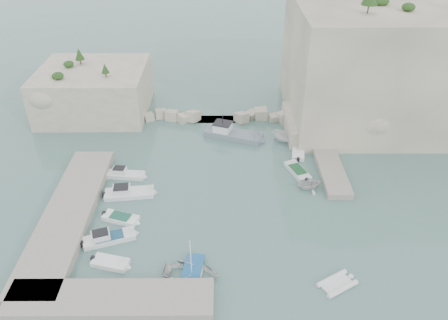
{
  "coord_description": "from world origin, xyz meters",
  "views": [
    {
      "loc": [
        -0.23,
        -37.54,
        31.61
      ],
      "look_at": [
        0.0,
        6.0,
        3.0
      ],
      "focal_mm": 35.0,
      "sensor_mm": 36.0,
      "label": 1
    }
  ],
  "objects_px": {
    "motorboat_e": "(111,265)",
    "inflatable_dinghy": "(337,285)",
    "tender_east_c": "(298,153)",
    "tender_east_d": "(289,142)",
    "motorboat_b": "(130,195)",
    "motorboat_d": "(110,240)",
    "rowboat": "(192,276)",
    "tender_east_a": "(309,188)",
    "tender_east_b": "(297,173)",
    "motorboat_a": "(126,177)",
    "work_boat": "(233,137)",
    "motorboat_c": "(121,220)"
  },
  "relations": [
    {
      "from": "motorboat_a",
      "to": "motorboat_b",
      "type": "distance_m",
      "value": 3.9
    },
    {
      "from": "motorboat_d",
      "to": "inflatable_dinghy",
      "type": "height_order",
      "value": "motorboat_d"
    },
    {
      "from": "motorboat_e",
      "to": "motorboat_c",
      "type": "bearing_deg",
      "value": 106.85
    },
    {
      "from": "motorboat_b",
      "to": "motorboat_e",
      "type": "distance_m",
      "value": 10.93
    },
    {
      "from": "motorboat_e",
      "to": "tender_east_a",
      "type": "height_order",
      "value": "tender_east_a"
    },
    {
      "from": "motorboat_c",
      "to": "tender_east_a",
      "type": "bearing_deg",
      "value": 33.24
    },
    {
      "from": "tender_east_b",
      "to": "tender_east_d",
      "type": "xyz_separation_m",
      "value": [
        -0.02,
        7.47,
        0.0
      ]
    },
    {
      "from": "motorboat_e",
      "to": "rowboat",
      "type": "bearing_deg",
      "value": 3.89
    },
    {
      "from": "motorboat_a",
      "to": "tender_east_c",
      "type": "xyz_separation_m",
      "value": [
        22.31,
        5.53,
        0.0
      ]
    },
    {
      "from": "tender_east_c",
      "to": "work_boat",
      "type": "height_order",
      "value": "work_boat"
    },
    {
      "from": "motorboat_c",
      "to": "motorboat_e",
      "type": "distance_m",
      "value": 6.52
    },
    {
      "from": "motorboat_e",
      "to": "tender_east_a",
      "type": "relative_size",
      "value": 1.19
    },
    {
      "from": "motorboat_b",
      "to": "tender_east_c",
      "type": "relative_size",
      "value": 1.27
    },
    {
      "from": "motorboat_d",
      "to": "motorboat_e",
      "type": "distance_m",
      "value": 3.49
    },
    {
      "from": "motorboat_a",
      "to": "tender_east_b",
      "type": "xyz_separation_m",
      "value": [
        21.53,
        0.75,
        0.0
      ]
    },
    {
      "from": "motorboat_d",
      "to": "rowboat",
      "type": "relative_size",
      "value": 1.09
    },
    {
      "from": "inflatable_dinghy",
      "to": "tender_east_a",
      "type": "bearing_deg",
      "value": 60.37
    },
    {
      "from": "motorboat_c",
      "to": "motorboat_d",
      "type": "xyz_separation_m",
      "value": [
        -0.56,
        -3.13,
        0.0
      ]
    },
    {
      "from": "motorboat_d",
      "to": "tender_east_b",
      "type": "bearing_deg",
      "value": 10.54
    },
    {
      "from": "rowboat",
      "to": "tender_east_a",
      "type": "height_order",
      "value": "tender_east_a"
    },
    {
      "from": "tender_east_a",
      "to": "tender_east_c",
      "type": "height_order",
      "value": "tender_east_a"
    },
    {
      "from": "motorboat_a",
      "to": "motorboat_e",
      "type": "xyz_separation_m",
      "value": [
        1.23,
        -14.66,
        0.0
      ]
    },
    {
      "from": "motorboat_a",
      "to": "rowboat",
      "type": "xyz_separation_m",
      "value": [
        9.14,
        -16.14,
        0.0
      ]
    },
    {
      "from": "motorboat_b",
      "to": "motorboat_d",
      "type": "distance_m",
      "value": 7.58
    },
    {
      "from": "motorboat_e",
      "to": "inflatable_dinghy",
      "type": "height_order",
      "value": "motorboat_e"
    },
    {
      "from": "motorboat_e",
      "to": "tender_east_c",
      "type": "distance_m",
      "value": 29.19
    },
    {
      "from": "motorboat_a",
      "to": "work_boat",
      "type": "bearing_deg",
      "value": 40.75
    },
    {
      "from": "rowboat",
      "to": "tender_east_b",
      "type": "relative_size",
      "value": 1.09
    },
    {
      "from": "motorboat_e",
      "to": "tender_east_d",
      "type": "height_order",
      "value": "tender_east_d"
    },
    {
      "from": "motorboat_c",
      "to": "inflatable_dinghy",
      "type": "xyz_separation_m",
      "value": [
        21.57,
        -9.11,
        0.0
      ]
    },
    {
      "from": "motorboat_b",
      "to": "rowboat",
      "type": "relative_size",
      "value": 1.18
    },
    {
      "from": "motorboat_e",
      "to": "inflatable_dinghy",
      "type": "distance_m",
      "value": 21.46
    },
    {
      "from": "motorboat_d",
      "to": "tender_east_c",
      "type": "distance_m",
      "value": 27.62
    },
    {
      "from": "motorboat_e",
      "to": "work_boat",
      "type": "distance_m",
      "value": 27.27
    },
    {
      "from": "tender_east_c",
      "to": "work_boat",
      "type": "bearing_deg",
      "value": 73.42
    },
    {
      "from": "tender_east_d",
      "to": "tender_east_c",
      "type": "bearing_deg",
      "value": -146.07
    },
    {
      "from": "motorboat_b",
      "to": "tender_east_a",
      "type": "bearing_deg",
      "value": -3.39
    },
    {
      "from": "motorboat_d",
      "to": "rowboat",
      "type": "height_order",
      "value": "motorboat_d"
    },
    {
      "from": "motorboat_d",
      "to": "motorboat_c",
      "type": "bearing_deg",
      "value": 60.73
    },
    {
      "from": "inflatable_dinghy",
      "to": "tender_east_d",
      "type": "height_order",
      "value": "tender_east_d"
    },
    {
      "from": "inflatable_dinghy",
      "to": "tender_east_a",
      "type": "relative_size",
      "value": 1.17
    },
    {
      "from": "motorboat_e",
      "to": "inflatable_dinghy",
      "type": "relative_size",
      "value": 1.02
    },
    {
      "from": "motorboat_e",
      "to": "motorboat_d",
      "type": "bearing_deg",
      "value": 118.29
    },
    {
      "from": "inflatable_dinghy",
      "to": "tender_east_b",
      "type": "relative_size",
      "value": 0.78
    },
    {
      "from": "motorboat_e",
      "to": "inflatable_dinghy",
      "type": "bearing_deg",
      "value": 7.52
    },
    {
      "from": "work_boat",
      "to": "inflatable_dinghy",
      "type": "bearing_deg",
      "value": -51.97
    },
    {
      "from": "tender_east_c",
      "to": "tender_east_d",
      "type": "bearing_deg",
      "value": 25.41
    },
    {
      "from": "rowboat",
      "to": "inflatable_dinghy",
      "type": "distance_m",
      "value": 13.44
    },
    {
      "from": "tender_east_a",
      "to": "tender_east_d",
      "type": "distance_m",
      "value": 10.79
    },
    {
      "from": "motorboat_a",
      "to": "motorboat_c",
      "type": "height_order",
      "value": "motorboat_a"
    }
  ]
}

